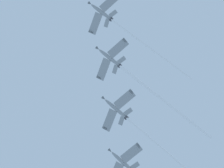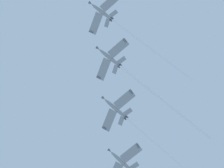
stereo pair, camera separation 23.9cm
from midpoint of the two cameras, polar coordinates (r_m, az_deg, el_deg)
name	(u,v)px [view 2 (the right image)]	position (r m, az deg, el deg)	size (l,w,h in m)	color
jet_lead	(117,23)	(153.65, 0.69, 9.34)	(23.62, 46.38, 27.13)	gray
jet_second	(137,80)	(146.88, 3.82, 0.68)	(25.08, 49.71, 28.62)	gray
jet_third	(129,120)	(147.49, 2.59, -5.60)	(22.20, 42.25, 24.69)	gray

